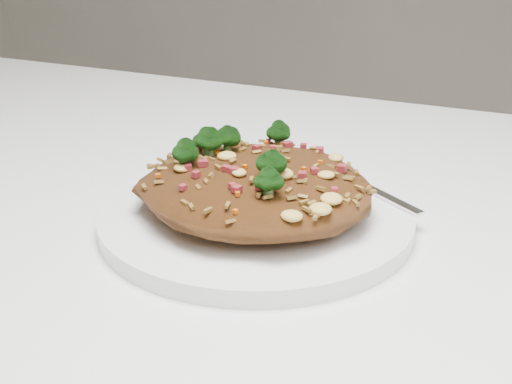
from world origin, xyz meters
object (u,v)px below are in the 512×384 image
(dining_table, at_px, (179,307))
(plate, at_px, (256,218))
(fried_rice, at_px, (255,178))
(fork, at_px, (359,183))

(dining_table, xyz_separation_m, plate, (0.07, 0.01, 0.10))
(fried_rice, bearing_deg, plate, -18.57)
(plate, bearing_deg, dining_table, -175.90)
(dining_table, distance_m, plate, 0.12)
(plate, height_order, fried_rice, fried_rice)
(plate, relative_size, fried_rice, 1.33)
(plate, distance_m, fork, 0.10)
(dining_table, relative_size, plate, 4.88)
(fork, bearing_deg, fried_rice, -93.10)
(dining_table, xyz_separation_m, fork, (0.13, 0.09, 0.11))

